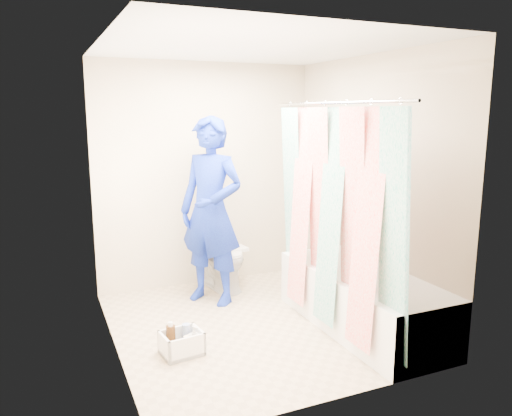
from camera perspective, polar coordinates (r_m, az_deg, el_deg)
name	(u,v)px	position (r m, az deg, el deg)	size (l,w,h in m)	color
floor	(254,325)	(4.60, -0.24, -13.22)	(2.60, 2.60, 0.00)	tan
ceiling	(254,46)	(4.23, -0.27, 17.99)	(2.40, 2.60, 0.02)	silver
wall_back	(206,176)	(5.45, -5.71, 3.71)	(2.40, 0.02, 2.40)	tan
wall_front	(337,224)	(3.12, 9.30, -1.81)	(2.40, 0.02, 2.40)	tan
wall_left	(109,203)	(3.94, -16.50, 0.52)	(0.02, 2.60, 2.40)	tan
wall_right	(370,185)	(4.85, 12.88, 2.59)	(0.02, 2.60, 2.40)	tan
bathtub	(362,299)	(4.55, 12.00, -10.10)	(0.70, 1.75, 0.50)	white
curtain_rod	(336,103)	(4.06, 9.09, 11.78)	(0.02, 0.02, 1.90)	silver
shower_curtain	(332,218)	(4.15, 8.70, -1.15)	(0.06, 1.75, 1.80)	white
toilet	(221,254)	(5.42, -4.07, -5.23)	(0.42, 0.73, 0.75)	silver
tank_lid	(226,250)	(5.30, -3.47, -4.87)	(0.46, 0.20, 0.03)	silver
tank_internals	(208,218)	(5.49, -5.49, -1.15)	(0.18, 0.06, 0.24)	black
plumber	(211,211)	(4.91, -5.16, -0.37)	(0.67, 0.44, 1.85)	#0F139C
cleaning_caddy	(183,344)	(4.11, -8.35, -15.07)	(0.34, 0.29, 0.24)	white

